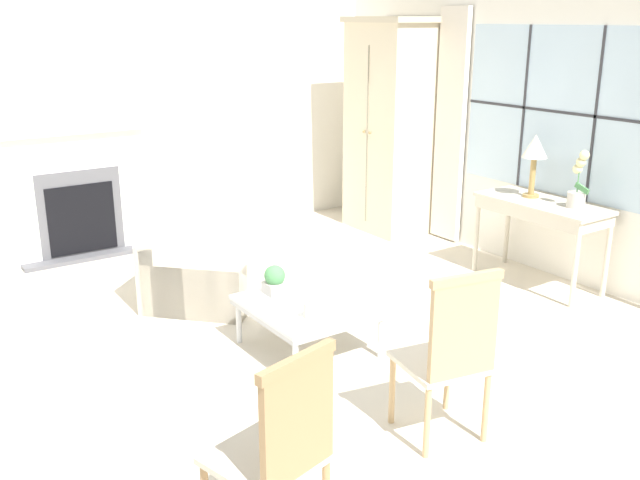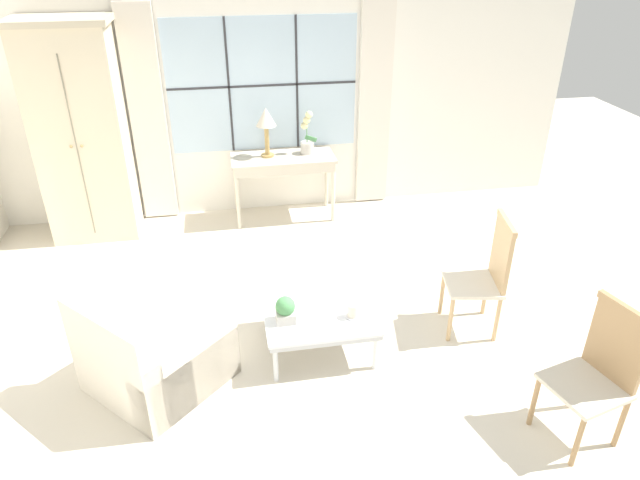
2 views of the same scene
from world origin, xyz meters
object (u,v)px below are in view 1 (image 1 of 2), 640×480
Objects in this scene: console_table at (542,211)px; potted_orchid at (578,186)px; table_lamp at (535,151)px; side_chair_wooden at (452,349)px; armchair_upholstered at (202,269)px; pillar_candle at (310,311)px; armoire at (388,127)px; potted_plant_small at (275,280)px; fireplace at (75,182)px; accent_chair_wooden at (281,444)px; coffee_table at (308,307)px.

console_table is 0.40m from potted_orchid.
table_lamp is 2.96m from side_chair_wooden.
pillar_candle is at bearing 2.72° from armchair_upholstered.
pillar_candle is (2.32, -2.55, -0.73)m from armoire.
potted_plant_small is (-0.58, -2.59, -0.46)m from potted_orchid.
table_lamp is at bearing 165.51° from console_table.
armchair_upholstered is at bearing -173.39° from potted_plant_small.
fireplace is at bearing -134.48° from console_table.
potted_plant_small is (-1.67, -0.12, -0.10)m from side_chair_wooden.
pillar_candle is (-1.38, 1.05, -0.13)m from accent_chair_wooden.
accent_chair_wooden is (4.67, -0.50, -0.19)m from fireplace.
armchair_upholstered reaches higher than pillar_candle.
table_lamp is 0.64× the size of coffee_table.
potted_orchid is 0.56× the size of coffee_table.
console_table is 9.04× the size of pillar_candle.
potted_orchid is 0.47× the size of side_chair_wooden.
side_chair_wooden is at bearing 100.51° from accent_chair_wooden.
fireplace is 3.16m from coffee_table.
fireplace reaches higher than side_chair_wooden.
armchair_upholstered is at bearing 161.26° from accent_chair_wooden.
fireplace is at bearing -167.86° from potted_plant_small.
side_chair_wooden reaches higher than potted_plant_small.
accent_chair_wooden reaches higher than potted_plant_small.
armoire is at bearing -178.05° from table_lamp.
accent_chair_wooden is 1.14× the size of coffee_table.
armoire is 2.15m from console_table.
potted_orchid is at bearing 2.11° from armoire.
armoire is at bearing 107.16° from armchair_upholstered.
potted_orchid reaches higher than pillar_candle.
armoire reaches higher than potted_plant_small.
table_lamp reaches higher than console_table.
table_lamp is 2.67m from potted_plant_small.
console_table is 1.13× the size of side_chair_wooden.
armoire is at bearing 72.53° from fireplace.
coffee_table is 0.31m from pillar_candle.
armoire reaches higher than fireplace.
side_chair_wooden is 1.23m from accent_chair_wooden.
table_lamp is at bearing 93.42° from coffee_table.
table_lamp is (2.90, 3.17, 0.42)m from fireplace.
console_table is 1.17× the size of accent_chair_wooden.
accent_chair_wooden is at bearing -64.20° from table_lamp.
pillar_candle is at bearing -30.94° from coffee_table.
fireplace is 0.98× the size of armoire.
potted_orchid is 2.58m from coffee_table.
armchair_upholstered is at bearing -115.89° from console_table.
potted_plant_small is at bearing 150.01° from accent_chair_wooden.
console_table is 5.41× the size of potted_plant_small.
accent_chair_wooden is (1.32, -3.69, -0.38)m from potted_orchid.
side_chair_wooden is 1.18× the size of coffee_table.
coffee_table is (-1.40, -0.01, -0.24)m from side_chair_wooden.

